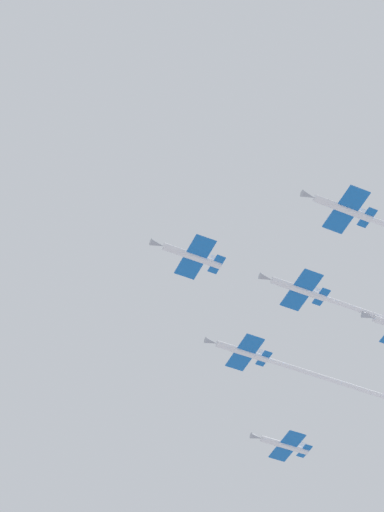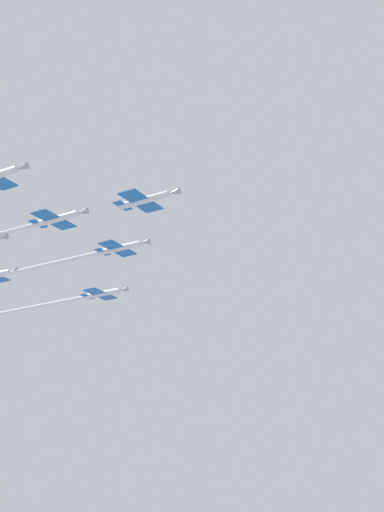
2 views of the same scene
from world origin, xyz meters
TOP-DOWN VIEW (x-y plane):
  - jet_lead at (6.72, 4.93)m, footprint 10.01×12.99m
  - jet_starboard_inner at (-21.02, 24.86)m, footprint 19.03×42.58m
  - jet_port_outer at (-3.68, 31.38)m, footprint 17.05×37.53m
  - jet_center_rear at (-41.32, 25.86)m, footprint 10.01×12.99m

SIDE VIEW (x-z plane):
  - jet_center_rear at x=-41.32m, z-range 118.32..121.05m
  - jet_lead at x=6.72m, z-range 119.56..122.29m
  - jet_port_outer at x=-3.68m, z-range 120.47..123.20m
  - jet_starboard_inner at x=-21.02m, z-range 120.87..123.60m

